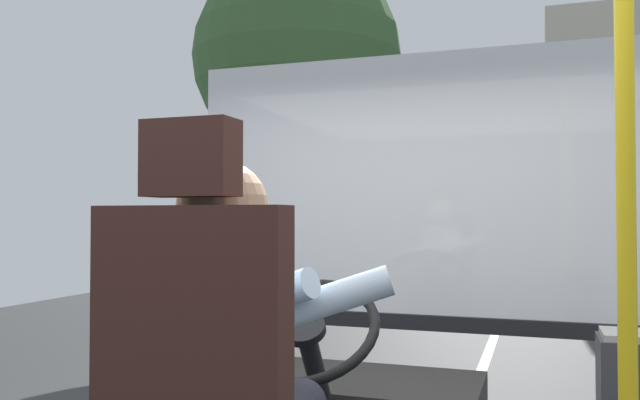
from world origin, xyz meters
TOP-DOWN VIEW (x-y plane):
  - ground at (0.00, 8.80)m, footprint 18.00×44.00m
  - bus_driver at (-0.14, -0.28)m, footprint 0.77×0.56m
  - handrail_pole at (0.82, -0.14)m, footprint 0.04×0.04m
  - windshield_panel at (0.00, 1.62)m, footprint 2.50×0.08m
  - street_tree at (-2.85, 7.32)m, footprint 3.16×3.16m

SIDE VIEW (x-z plane):
  - ground at x=0.00m, z-range -0.05..0.00m
  - bus_driver at x=-0.14m, z-range 1.00..1.78m
  - handrail_pole at x=0.82m, z-range 0.65..2.72m
  - windshield_panel at x=0.00m, z-range 0.96..2.44m
  - street_tree at x=-2.85m, z-range 1.26..6.96m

